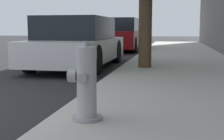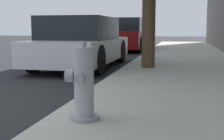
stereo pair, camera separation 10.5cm
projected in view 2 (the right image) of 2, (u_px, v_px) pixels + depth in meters
name	position (u px, v px, depth m)	size (l,w,h in m)	color
sidewalk_slab	(193.00, 132.00, 3.03)	(3.08, 40.00, 0.12)	#B7B2A8
fire_hydrant	(83.00, 84.00, 3.21)	(0.35, 0.35, 0.81)	#97979C
parked_car_near	(82.00, 43.00, 8.47)	(1.81, 4.33, 1.36)	silver
parked_car_mid	(125.00, 35.00, 14.72)	(1.88, 4.09, 1.53)	maroon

